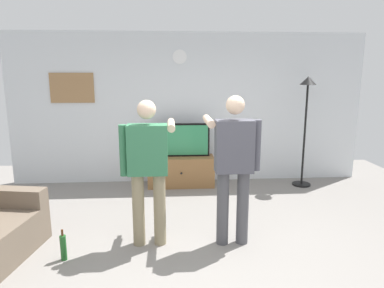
{
  "coord_description": "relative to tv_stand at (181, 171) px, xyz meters",
  "views": [
    {
      "loc": [
        -0.34,
        -3.28,
        1.97
      ],
      "look_at": [
        -0.05,
        1.2,
        1.05
      ],
      "focal_mm": 31.97,
      "sensor_mm": 36.0,
      "label": 1
    }
  ],
  "objects": [
    {
      "name": "ground_plane",
      "position": [
        0.15,
        -2.6,
        -0.27
      ],
      "size": [
        8.4,
        8.4,
        0.0
      ],
      "primitive_type": "plane",
      "color": "gray"
    },
    {
      "name": "back_wall",
      "position": [
        0.15,
        0.35,
        1.08
      ],
      "size": [
        6.4,
        0.1,
        2.7
      ],
      "primitive_type": "cube",
      "color": "silver",
      "rests_on": "ground_plane"
    },
    {
      "name": "tv_stand",
      "position": [
        0.0,
        0.0,
        0.0
      ],
      "size": [
        1.17,
        0.45,
        0.53
      ],
      "color": "olive",
      "rests_on": "ground_plane"
    },
    {
      "name": "television",
      "position": [
        0.0,
        0.05,
        0.56
      ],
      "size": [
        1.02,
        0.07,
        0.59
      ],
      "color": "black",
      "rests_on": "tv_stand"
    },
    {
      "name": "wall_clock",
      "position": [
        0.0,
        0.29,
        2.0
      ],
      "size": [
        0.25,
        0.03,
        0.25
      ],
      "primitive_type": "cylinder",
      "rotation": [
        1.57,
        0.0,
        0.0
      ],
      "color": "white"
    },
    {
      "name": "framed_picture",
      "position": [
        -1.89,
        0.3,
        1.47
      ],
      "size": [
        0.76,
        0.04,
        0.52
      ],
      "primitive_type": "cube",
      "color": "#997047"
    },
    {
      "name": "floor_lamp",
      "position": [
        2.18,
        -0.12,
        1.12
      ],
      "size": [
        0.32,
        0.32,
        1.93
      ],
      "color": "black",
      "rests_on": "ground_plane"
    },
    {
      "name": "person_standing_nearer_lamp",
      "position": [
        -0.44,
        -2.12,
        0.7
      ],
      "size": [
        0.63,
        0.78,
        1.7
      ],
      "color": "gray",
      "rests_on": "ground_plane"
    },
    {
      "name": "person_standing_nearer_couch",
      "position": [
        0.53,
        -2.16,
        0.73
      ],
      "size": [
        0.61,
        0.78,
        1.74
      ],
      "color": "#4C4C51",
      "rests_on": "ground_plane"
    },
    {
      "name": "beverage_bottle",
      "position": [
        -1.35,
        -2.43,
        -0.12
      ],
      "size": [
        0.07,
        0.07,
        0.35
      ],
      "color": "#1E5923",
      "rests_on": "ground_plane"
    }
  ]
}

